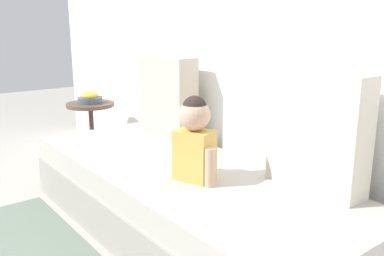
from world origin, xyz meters
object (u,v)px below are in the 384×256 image
(couch, at_px, (182,202))
(banana, at_px, (176,165))
(toddler, at_px, (194,137))
(throw_pillow_right, at_px, (318,132))
(side_table, at_px, (91,117))
(throw_pillow_left, at_px, (167,97))
(fruit_bowl, at_px, (90,98))

(couch, relative_size, banana, 13.64)
(toddler, relative_size, banana, 2.61)
(throw_pillow_right, bearing_deg, couch, -152.06)
(banana, bearing_deg, side_table, 173.09)
(throw_pillow_left, xyz_separation_m, side_table, (-0.89, -0.18, -0.28))
(throw_pillow_right, relative_size, fruit_bowl, 2.76)
(couch, relative_size, side_table, 4.33)
(couch, height_order, throw_pillow_right, throw_pillow_right)
(throw_pillow_left, relative_size, fruit_bowl, 2.74)
(throw_pillow_right, bearing_deg, throw_pillow_left, 180.00)
(couch, relative_size, fruit_bowl, 11.12)
(throw_pillow_right, height_order, fruit_bowl, throw_pillow_right)
(side_table, height_order, fruit_bowl, fruit_bowl)
(side_table, distance_m, fruit_bowl, 0.16)
(toddler, distance_m, banana, 0.29)
(throw_pillow_right, relative_size, side_table, 1.08)
(couch, xyz_separation_m, throw_pillow_right, (0.64, 0.34, 0.49))
(throw_pillow_left, height_order, fruit_bowl, throw_pillow_left)
(banana, bearing_deg, throw_pillow_left, 149.20)
(toddler, bearing_deg, throw_pillow_left, 154.38)
(throw_pillow_right, height_order, banana, throw_pillow_right)
(throw_pillow_left, distance_m, fruit_bowl, 0.92)
(couch, bearing_deg, toddler, -16.64)
(couch, bearing_deg, fruit_bowl, 174.25)
(throw_pillow_right, relative_size, toddler, 1.30)
(throw_pillow_left, distance_m, toddler, 0.91)
(side_table, bearing_deg, couch, -5.75)
(side_table, xyz_separation_m, fruit_bowl, (-0.00, -0.00, 0.16))
(throw_pillow_right, relative_size, banana, 3.39)
(throw_pillow_left, bearing_deg, couch, -27.94)
(banana, height_order, side_table, side_table)
(banana, relative_size, fruit_bowl, 0.82)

